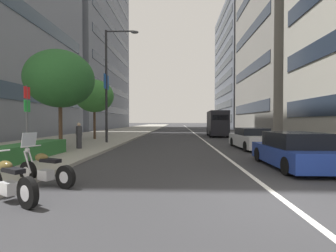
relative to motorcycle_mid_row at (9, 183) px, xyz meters
The scene contains 16 objects.
ground_plane 6.17m from the motorcycle_mid_row, 89.55° to the right, with size 400.00×400.00×0.00m, color #303033.
sidewalk_right_plaza 30.47m from the motorcycle_mid_row, ahead, with size 160.00×9.39×0.15m, color gray.
lane_centre_stripe 35.59m from the motorcycle_mid_row, ahead, with size 110.00×0.16×0.01m, color silver.
motorcycle_mid_row is the anchor object (origin of this frame).
motorcycle_nearest_camera 1.42m from the motorcycle_mid_row, ahead, with size 0.99×2.01×1.47m.
car_lead_in_lane 9.25m from the motorcycle_mid_row, 62.17° to the right, with size 4.36×1.86×1.37m.
car_following_behind 13.78m from the motorcycle_mid_row, 38.15° to the right, with size 4.70×1.94×1.34m.
delivery_van_ahead 24.86m from the motorcycle_mid_row, 19.55° to the right, with size 5.61×2.22×2.91m.
parking_sign_by_curb 3.52m from the motorcycle_mid_row, 25.36° to the left, with size 0.32×0.06×2.86m.
street_lamp_with_banners 14.34m from the motorcycle_mid_row, ahead, with size 1.26×2.58×8.55m.
clipped_hedge_bed 5.51m from the motorcycle_mid_row, 30.05° to the left, with size 5.76×1.10×0.67m, color #28602D.
street_tree_far_plaza 10.51m from the motorcycle_mid_row, 19.50° to the left, with size 4.00×4.00×5.85m.
street_tree_near_plaza_corner 17.83m from the motorcycle_mid_row, 12.77° to the left, with size 3.49×3.49×5.41m.
pedestrian_on_plaza 9.56m from the motorcycle_mid_row, 13.19° to the left, with size 0.48×0.45×1.54m.
office_tower_mid_left 63.19m from the motorcycle_mid_row, 24.46° to the right, with size 24.84×21.76×29.37m.
office_tower_far_right_block 60.29m from the motorcycle_mid_row, 19.72° to the left, with size 33.32×15.39×52.57m.
Camera 1 is at (-5.38, 2.40, 1.81)m, focal length 26.48 mm.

